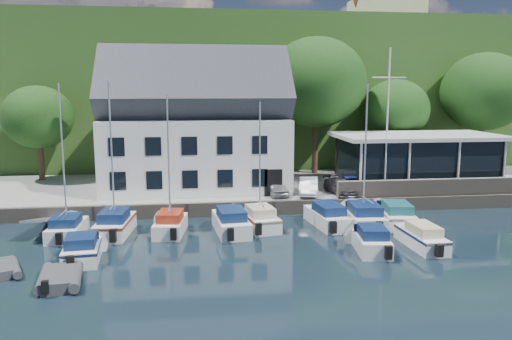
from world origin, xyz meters
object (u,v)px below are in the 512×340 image
Objects in this scene: boat_r1_5 at (328,214)px; boat_r2_0 at (82,247)px; boat_r1_6 at (365,153)px; flagpole at (387,122)px; dinghy_1 at (60,276)px; harbor_building at (196,133)px; car_dgrey at (341,186)px; car_silver at (276,187)px; boat_r1_7 at (395,213)px; club_pavilion at (416,159)px; car_blue at (351,184)px; boat_r1_0 at (64,169)px; boat_r1_2 at (169,163)px; boat_r1_1 at (112,157)px; boat_r1_4 at (260,158)px; dinghy_0 at (2,267)px; car_white at (309,186)px; boat_r2_4 at (421,235)px; boat_r2_3 at (371,239)px; boat_r1_3 at (231,220)px.

boat_r1_5 is 1.34× the size of boat_r2_0.
flagpole is at bearing 60.97° from boat_r1_6.
boat_r2_0 is 3.18m from dinghy_1.
car_dgrey is (10.64, -3.75, -3.79)m from harbor_building.
boat_r1_7 is at bearing -41.89° from car_silver.
car_blue is at bearing -156.63° from club_pavilion.
boat_r1_6 is at bearing -123.04° from flagpole.
car_blue is 5.83m from boat_r1_7.
boat_r1_2 reaches higher than boat_r1_0.
boat_r1_1 is 1.05× the size of boat_r1_4.
boat_r1_6 is 3.51× the size of dinghy_0.
boat_r1_5 is (0.07, -5.07, -0.88)m from car_white.
boat_r2_4 is (0.68, -10.44, -0.95)m from car_blue.
boat_r2_3 is at bearing -6.97° from boat_r2_0.
boat_r1_7 is at bearing -121.78° from club_pavilion.
car_silver is at bearing -165.47° from car_blue.
boat_r1_7 is 20.71m from dinghy_1.
car_blue reaches higher than boat_r2_0.
boat_r1_3 is 12.77m from dinghy_0.
boat_r1_7 is at bearing 62.77° from boat_r2_3.
boat_r1_5 is at bearing 19.95° from dinghy_1.
flagpole is at bearing 15.26° from boat_r1_0.
boat_r1_3 is at bearing -154.91° from car_dgrey.
boat_r1_0 is 0.92× the size of boat_r1_4.
boat_r1_1 is at bearing 163.16° from boat_r2_4.
car_dgrey is 21.43m from dinghy_1.
boat_r2_0 reaches higher than dinghy_1.
flagpole is 24.99m from dinghy_1.
boat_r1_4 is 10.49m from boat_r2_4.
boat_r1_0 reaches higher than boat_r2_3.
car_white reaches higher than boat_r1_7.
dinghy_1 is at bearing -152.08° from boat_r1_4.
car_silver is at bearing 115.53° from boat_r2_3.
car_dgrey is at bearing -141.98° from car_blue.
harbor_building is 1.09× the size of club_pavilion.
boat_r2_0 is 1.74× the size of dinghy_0.
flagpole is at bearing 20.94° from boat_r2_0.
boat_r1_2 is 1.37× the size of boat_r1_7.
harbor_building reaches higher than boat_r1_7.
harbor_building reaches higher than boat_r1_4.
boat_r2_0 is 0.81× the size of boat_r2_4.
boat_r2_4 is at bearing -88.30° from car_dgrey.
boat_r2_3 is (-1.38, -10.30, -0.85)m from car_dgrey.
boat_r1_0 reaches higher than dinghy_0.
club_pavilion is 1.60× the size of boat_r1_0.
boat_r1_3 is (3.71, -0.13, -3.60)m from boat_r1_2.
harbor_building reaches higher than boat_r1_6.
car_white is at bearing 37.55° from boat_r1_3.
car_white is 1.40× the size of dinghy_0.
car_white is 3.43m from car_blue.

